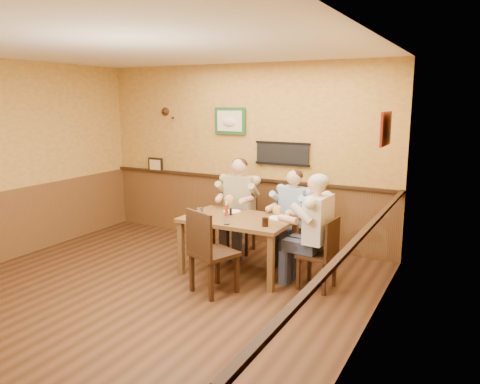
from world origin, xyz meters
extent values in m
plane|color=#341E0F|center=(0.00, 0.00, 0.00)|extent=(5.00, 5.00, 0.00)
cube|color=silver|center=(0.00, 0.00, 2.80)|extent=(5.00, 5.00, 0.02)
cube|color=gold|center=(0.00, 2.50, 1.40)|extent=(5.00, 0.02, 2.80)
cube|color=gold|center=(2.50, 0.00, 1.40)|extent=(0.02, 5.00, 2.80)
cube|color=brown|center=(0.00, 2.48, 0.50)|extent=(5.00, 0.02, 1.00)
cube|color=brown|center=(2.48, 0.00, 0.50)|extent=(0.02, 5.00, 1.00)
cube|color=black|center=(0.70, 2.46, 1.45)|extent=(0.88, 0.03, 0.34)
cube|color=#1C5125|center=(-0.20, 2.46, 1.92)|extent=(0.54, 0.03, 0.42)
cube|color=black|center=(-1.70, 2.46, 1.12)|extent=(0.30, 0.03, 0.26)
cube|color=maroon|center=(2.46, 1.05, 1.95)|extent=(0.03, 0.48, 0.36)
cube|color=brown|center=(0.65, 1.14, 0.72)|extent=(1.40, 0.90, 0.05)
cube|color=brown|center=(0.01, 0.75, 0.35)|extent=(0.07, 0.07, 0.70)
cube|color=brown|center=(1.29, 0.75, 0.35)|extent=(0.07, 0.07, 0.70)
cube|color=brown|center=(0.01, 1.53, 0.35)|extent=(0.07, 0.07, 0.70)
cube|color=brown|center=(1.29, 1.53, 0.35)|extent=(0.07, 0.07, 0.70)
cylinder|color=silver|center=(0.20, 0.93, 0.81)|extent=(0.09, 0.09, 0.12)
cylinder|color=white|center=(0.69, 0.76, 0.80)|extent=(0.08, 0.08, 0.11)
cylinder|color=black|center=(1.14, 0.90, 0.80)|extent=(0.09, 0.09, 0.10)
cylinder|color=#B02B12|center=(0.53, 1.03, 0.85)|extent=(0.05, 0.05, 0.20)
cylinder|color=white|center=(0.43, 1.22, 0.80)|extent=(0.04, 0.04, 0.10)
cylinder|color=black|center=(0.50, 1.20, 0.79)|extent=(0.04, 0.04, 0.09)
cylinder|color=white|center=(0.44, 1.36, 0.76)|extent=(0.29, 0.29, 0.02)
cylinder|color=white|center=(1.14, 1.33, 0.76)|extent=(0.33, 0.33, 0.02)
camera|label=1|loc=(3.41, -4.06, 2.25)|focal=35.00mm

